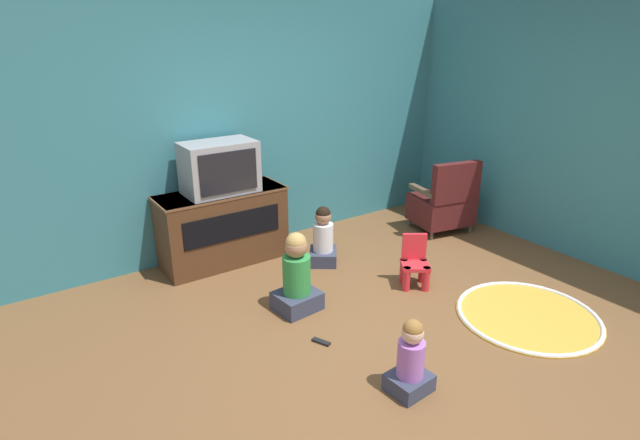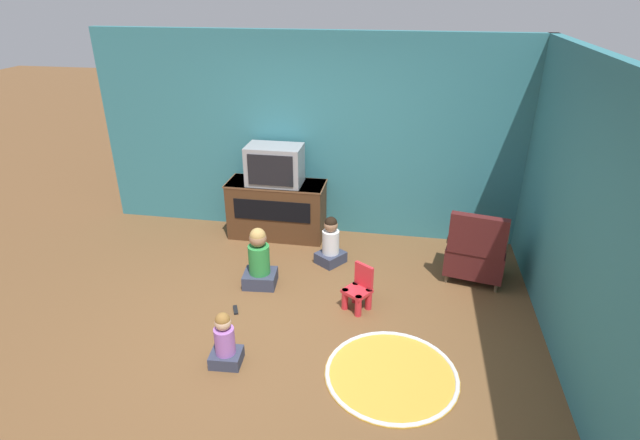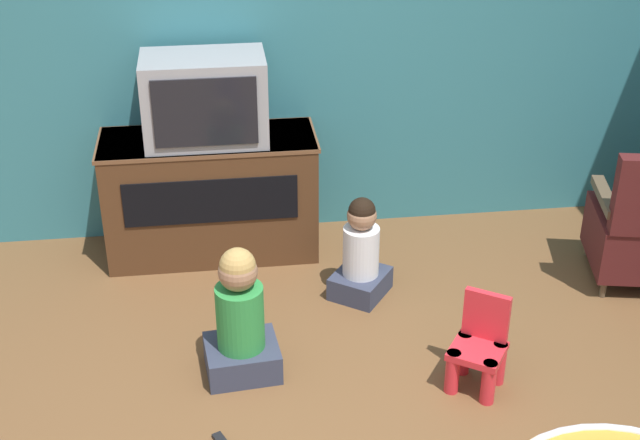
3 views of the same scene
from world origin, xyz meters
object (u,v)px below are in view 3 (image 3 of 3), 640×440
at_px(tv_cabinet, 211,194).
at_px(child_watching_right, 361,254).
at_px(child_watching_left, 240,321).
at_px(television, 205,99).
at_px(yellow_kid_chair, 479,351).

xyz_separation_m(tv_cabinet, child_watching_right, (0.82, -0.61, -0.13)).
bearing_deg(child_watching_left, child_watching_right, 36.21).
xyz_separation_m(tv_cabinet, television, (-0.00, -0.02, 0.62)).
bearing_deg(yellow_kid_chair, child_watching_left, -158.56).
distance_m(tv_cabinet, child_watching_left, 1.24).
xyz_separation_m(yellow_kid_chair, child_watching_right, (-0.43, 0.88, 0.07)).
relative_size(television, yellow_kid_chair, 1.44).
relative_size(television, child_watching_right, 1.14).
relative_size(tv_cabinet, child_watching_right, 2.08).
xyz_separation_m(yellow_kid_chair, child_watching_left, (-1.14, 0.25, 0.11)).
relative_size(television, child_watching_left, 0.99).
height_order(television, yellow_kid_chair, television).
height_order(child_watching_left, child_watching_right, child_watching_left).
relative_size(tv_cabinet, yellow_kid_chair, 2.62).
bearing_deg(yellow_kid_chair, tv_cabinet, 164.04).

